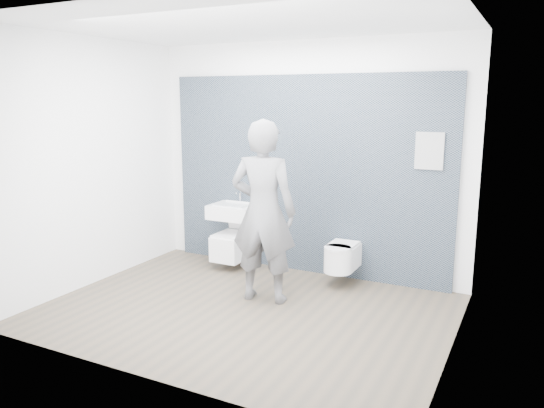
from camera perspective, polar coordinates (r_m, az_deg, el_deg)
The scene contains 8 objects.
ground at distance 5.51m, azimuth -2.88°, elevation -11.37°, with size 4.00×4.00×0.00m, color brown.
room_shell at distance 5.10m, azimuth -3.07°, elevation 6.99°, with size 4.00×4.00×4.00m.
tile_wall at distance 6.74m, azimuth 3.37°, elevation -7.07°, with size 3.60×0.06×2.40m, color black.
washbasin at distance 6.71m, azimuth -4.11°, elevation -0.78°, with size 0.59×0.44×0.44m.
toilet_square at distance 6.78m, azimuth -4.24°, elevation -4.35°, with size 0.37×0.54×0.72m.
toilet_rounded at distance 6.16m, azimuth 7.43°, elevation -5.69°, with size 0.32×0.55×0.30m.
info_placard at distance 6.29m, azimuth 15.77°, elevation -8.84°, with size 0.30×0.03×0.40m, color silver.
visitor at distance 5.51m, azimuth -0.93°, elevation -0.85°, with size 0.70×0.46×1.92m, color slate.
Camera 1 is at (2.54, -4.41, 2.12)m, focal length 35.00 mm.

